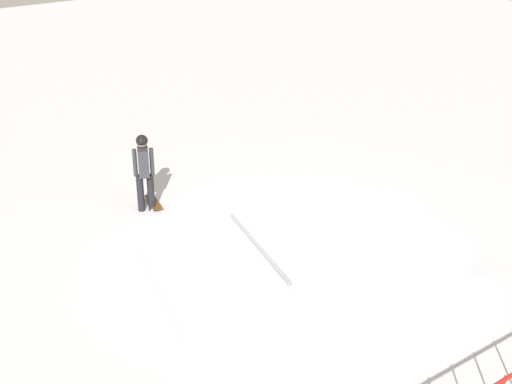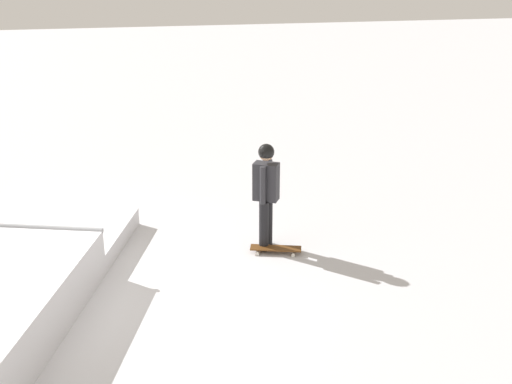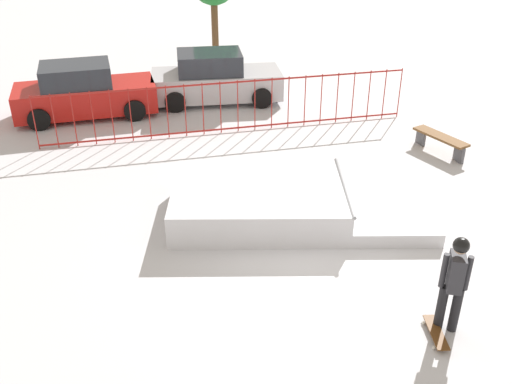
% 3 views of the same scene
% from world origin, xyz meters
% --- Properties ---
extents(ground_plane, '(60.00, 60.00, 0.00)m').
position_xyz_m(ground_plane, '(0.00, 0.00, 0.00)').
color(ground_plane, silver).
extents(skater, '(0.40, 0.44, 1.73)m').
position_xyz_m(skater, '(1.16, -2.95, 1.01)').
color(skater, black).
rests_on(skater, ground).
extents(skateboard, '(0.42, 0.82, 0.09)m').
position_xyz_m(skateboard, '(0.92, -3.06, 0.08)').
color(skateboard, '#593314').
rests_on(skateboard, ground).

